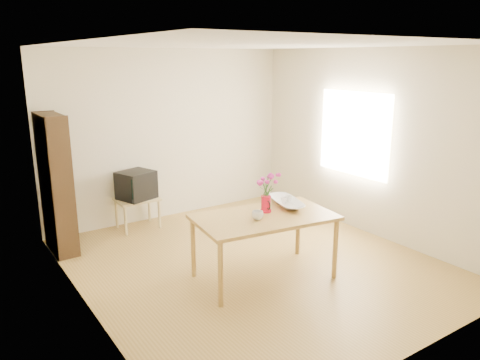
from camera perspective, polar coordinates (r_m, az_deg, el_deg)
room at (r=5.47m, az=1.99°, el=2.44°), size 4.50×4.50×4.50m
table at (r=5.28m, az=2.98°, el=-5.09°), size 1.65×1.08×0.75m
tv_stand at (r=7.05m, az=-12.41°, el=-2.77°), size 0.60×0.45×0.46m
bookshelf at (r=6.41m, az=-21.43°, el=-1.00°), size 0.28×0.70×1.80m
pitcher at (r=5.35m, az=3.16°, el=-3.00°), size 0.13×0.20×0.19m
flowers at (r=5.28m, az=3.21°, el=-0.46°), size 0.22×0.22×0.31m
mug at (r=5.11m, az=2.16°, el=-4.33°), size 0.14×0.14×0.10m
bowl at (r=5.57m, az=5.71°, el=-1.08°), size 0.53×0.53×0.41m
teacup_a at (r=5.56m, az=5.38°, el=-1.57°), size 0.10×0.10×0.06m
teacup_b at (r=5.63m, az=5.92°, el=-1.37°), size 0.08×0.08×0.06m
television at (r=6.99m, az=-12.58°, el=-0.54°), size 0.58×0.56×0.41m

